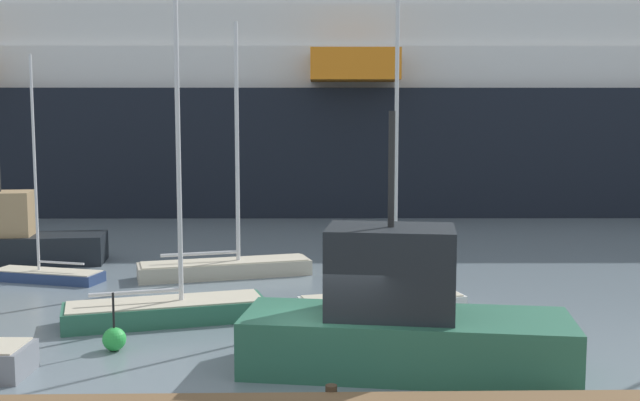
# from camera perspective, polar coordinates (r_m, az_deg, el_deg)

# --- Properties ---
(ground_plane) EXTENTS (600.00, 600.00, 0.00)m
(ground_plane) POSITION_cam_1_polar(r_m,az_deg,el_deg) (18.13, 0.58, -13.09)
(ground_plane) COLOR slate
(sailboat_0) EXTENTS (4.32, 2.28, 8.21)m
(sailboat_0) POSITION_cam_1_polar(r_m,az_deg,el_deg) (29.74, -19.76, -5.02)
(sailboat_0) COLOR navy
(sailboat_0) RESTS_ON ground_plane
(sailboat_2) EXTENTS (5.33, 2.72, 9.90)m
(sailboat_2) POSITION_cam_1_polar(r_m,az_deg,el_deg) (24.05, 4.71, -7.15)
(sailboat_2) COLOR white
(sailboat_2) RESTS_ON ground_plane
(sailboat_3) EXTENTS (6.07, 3.19, 11.41)m
(sailboat_3) POSITION_cam_1_polar(r_m,az_deg,el_deg) (23.04, -11.46, -7.67)
(sailboat_3) COLOR #2D6B51
(sailboat_3) RESTS_ON ground_plane
(sailboat_6) EXTENTS (6.61, 3.14, 9.46)m
(sailboat_6) POSITION_cam_1_polar(r_m,az_deg,el_deg) (29.04, -7.10, -4.74)
(sailboat_6) COLOR #BCB29E
(sailboat_6) RESTS_ON ground_plane
(fishing_boat_0) EXTENTS (8.01, 3.76, 6.15)m
(fishing_boat_0) POSITION_cam_1_polar(r_m,az_deg,el_deg) (18.33, 6.09, -8.91)
(fishing_boat_0) COLOR #2D6B51
(fishing_boat_0) RESTS_ON ground_plane
(fishing_boat_1) EXTENTS (7.60, 2.94, 5.58)m
(fishing_boat_1) POSITION_cam_1_polar(r_m,az_deg,el_deg) (33.55, -22.28, -2.71)
(fishing_boat_1) COLOR black
(fishing_boat_1) RESTS_ON ground_plane
(channel_buoy_1) EXTENTS (0.61, 0.61, 1.53)m
(channel_buoy_1) POSITION_cam_1_polar(r_m,az_deg,el_deg) (20.65, -15.14, -9.95)
(channel_buoy_1) COLOR green
(channel_buoy_1) RESTS_ON ground_plane
(cruise_ship) EXTENTS (139.31, 23.55, 27.11)m
(cruise_ship) POSITION_cam_1_polar(r_m,az_deg,el_deg) (56.12, 14.49, 8.92)
(cruise_ship) COLOR black
(cruise_ship) RESTS_ON ground_plane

